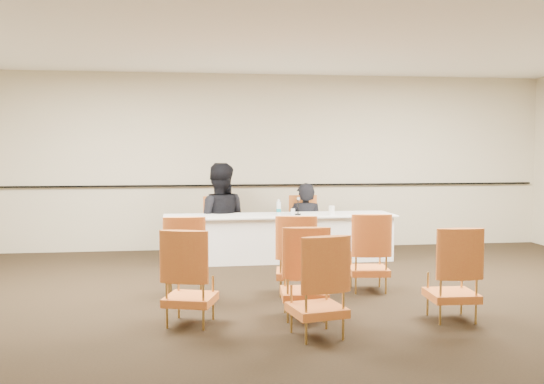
{
  "coord_description": "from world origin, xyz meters",
  "views": [
    {
      "loc": [
        -1.23,
        -6.38,
        1.71
      ],
      "look_at": [
        -0.04,
        2.6,
        1.07
      ],
      "focal_mm": 40.0,
      "sensor_mm": 36.0,
      "label": 1
    }
  ],
  "objects_px": {
    "panel_table": "(280,238)",
    "aud_chair_back_left": "(190,276)",
    "microphone": "(298,206)",
    "water_bottle": "(279,207)",
    "aud_chair_front_mid": "(296,254)",
    "panelist_main": "(305,232)",
    "aud_chair_back_right": "(452,273)",
    "aud_chair_back_mid": "(304,271)",
    "drinking_glass": "(293,212)",
    "coffee_cup": "(332,210)",
    "aud_chair_front_left": "(185,256)",
    "aud_chair_extra": "(317,285)",
    "aud_chair_front_right": "(368,252)",
    "panelist_main_chair": "(305,225)",
    "panelist_second": "(219,223)",
    "panelist_second_chair": "(219,227)"
  },
  "relations": [
    {
      "from": "panel_table",
      "to": "aud_chair_back_left",
      "type": "relative_size",
      "value": 3.73
    },
    {
      "from": "panel_table",
      "to": "microphone",
      "type": "bearing_deg",
      "value": -16.05
    },
    {
      "from": "water_bottle",
      "to": "aud_chair_front_mid",
      "type": "distance_m",
      "value": 2.24
    },
    {
      "from": "panelist_main",
      "to": "aud_chair_back_right",
      "type": "height_order",
      "value": "panelist_main"
    },
    {
      "from": "water_bottle",
      "to": "aud_chair_back_mid",
      "type": "distance_m",
      "value": 3.23
    },
    {
      "from": "drinking_glass",
      "to": "aud_chair_back_right",
      "type": "height_order",
      "value": "aud_chair_back_right"
    },
    {
      "from": "aud_chair_back_right",
      "to": "coffee_cup",
      "type": "bearing_deg",
      "value": 100.38
    },
    {
      "from": "microphone",
      "to": "aud_chair_front_mid",
      "type": "height_order",
      "value": "microphone"
    },
    {
      "from": "aud_chair_front_mid",
      "to": "drinking_glass",
      "type": "bearing_deg",
      "value": 90.53
    },
    {
      "from": "panel_table",
      "to": "microphone",
      "type": "height_order",
      "value": "microphone"
    },
    {
      "from": "drinking_glass",
      "to": "aud_chair_front_left",
      "type": "bearing_deg",
      "value": -128.18
    },
    {
      "from": "aud_chair_back_mid",
      "to": "aud_chair_extra",
      "type": "distance_m",
      "value": 0.63
    },
    {
      "from": "aud_chair_front_right",
      "to": "aud_chair_back_mid",
      "type": "height_order",
      "value": "same"
    },
    {
      "from": "panelist_main",
      "to": "microphone",
      "type": "relative_size",
      "value": 6.07
    },
    {
      "from": "panelist_main_chair",
      "to": "aud_chair_back_mid",
      "type": "relative_size",
      "value": 1.0
    },
    {
      "from": "panelist_main_chair",
      "to": "aud_chair_extra",
      "type": "relative_size",
      "value": 1.0
    },
    {
      "from": "panelist_main",
      "to": "aud_chair_front_right",
      "type": "relative_size",
      "value": 1.71
    },
    {
      "from": "panelist_main",
      "to": "water_bottle",
      "type": "relative_size",
      "value": 6.89
    },
    {
      "from": "microphone",
      "to": "aud_chair_front_left",
      "type": "xyz_separation_m",
      "value": [
        -1.7,
        -2.05,
        -0.37
      ]
    },
    {
      "from": "panelist_main",
      "to": "panelist_second",
      "type": "height_order",
      "value": "panelist_second"
    },
    {
      "from": "microphone",
      "to": "panel_table",
      "type": "bearing_deg",
      "value": 177.71
    },
    {
      "from": "aud_chair_front_left",
      "to": "drinking_glass",
      "type": "bearing_deg",
      "value": 53.37
    },
    {
      "from": "microphone",
      "to": "coffee_cup",
      "type": "relative_size",
      "value": 1.91
    },
    {
      "from": "panelist_main_chair",
      "to": "aud_chair_front_left",
      "type": "distance_m",
      "value": 3.29
    },
    {
      "from": "microphone",
      "to": "panelist_second_chair",
      "type": "bearing_deg",
      "value": 166.11
    },
    {
      "from": "aud_chair_front_right",
      "to": "aud_chair_back_right",
      "type": "xyz_separation_m",
      "value": [
        0.47,
        -1.33,
        0.0
      ]
    },
    {
      "from": "coffee_cup",
      "to": "aud_chair_extra",
      "type": "distance_m",
      "value": 3.84
    },
    {
      "from": "panel_table",
      "to": "panelist_main",
      "type": "xyz_separation_m",
      "value": [
        0.5,
        0.55,
        -0.0
      ]
    },
    {
      "from": "aud_chair_back_mid",
      "to": "aud_chair_back_right",
      "type": "height_order",
      "value": "same"
    },
    {
      "from": "panelist_main_chair",
      "to": "aud_chair_back_mid",
      "type": "height_order",
      "value": "same"
    },
    {
      "from": "panelist_second",
      "to": "aud_chair_extra",
      "type": "bearing_deg",
      "value": 105.07
    },
    {
      "from": "coffee_cup",
      "to": "aud_chair_back_left",
      "type": "bearing_deg",
      "value": -124.32
    },
    {
      "from": "panel_table",
      "to": "aud_chair_front_left",
      "type": "relative_size",
      "value": 3.73
    },
    {
      "from": "panelist_main_chair",
      "to": "microphone",
      "type": "relative_size",
      "value": 3.54
    },
    {
      "from": "aud_chair_back_left",
      "to": "aud_chair_back_right",
      "type": "distance_m",
      "value": 2.61
    },
    {
      "from": "water_bottle",
      "to": "drinking_glass",
      "type": "distance_m",
      "value": 0.23
    },
    {
      "from": "panelist_main",
      "to": "aud_chair_front_left",
      "type": "xyz_separation_m",
      "value": [
        -1.93,
        -2.67,
        0.12
      ]
    },
    {
      "from": "water_bottle",
      "to": "aud_chair_front_left",
      "type": "distance_m",
      "value": 2.58
    },
    {
      "from": "aud_chair_back_left",
      "to": "aud_chair_back_mid",
      "type": "xyz_separation_m",
      "value": [
        1.14,
        0.08,
        0.0
      ]
    },
    {
      "from": "microphone",
      "to": "aud_chair_front_mid",
      "type": "distance_m",
      "value": 2.2
    },
    {
      "from": "coffee_cup",
      "to": "aud_chair_front_left",
      "type": "xyz_separation_m",
      "value": [
        -2.21,
        -1.99,
        -0.3
      ]
    },
    {
      "from": "panel_table",
      "to": "water_bottle",
      "type": "bearing_deg",
      "value": 152.43
    },
    {
      "from": "coffee_cup",
      "to": "aud_chair_front_mid",
      "type": "height_order",
      "value": "aud_chair_front_mid"
    },
    {
      "from": "panel_table",
      "to": "aud_chair_back_right",
      "type": "distance_m",
      "value": 3.68
    },
    {
      "from": "panelist_main",
      "to": "water_bottle",
      "type": "height_order",
      "value": "panelist_main"
    },
    {
      "from": "drinking_glass",
      "to": "aud_chair_front_mid",
      "type": "bearing_deg",
      "value": -98.53
    },
    {
      "from": "aud_chair_extra",
      "to": "panelist_second",
      "type": "bearing_deg",
      "value": 87.44
    },
    {
      "from": "aud_chair_front_right",
      "to": "aud_chair_extra",
      "type": "xyz_separation_m",
      "value": [
        -0.99,
        -1.69,
        0.0
      ]
    },
    {
      "from": "microphone",
      "to": "aud_chair_front_right",
      "type": "distance_m",
      "value": 2.15
    },
    {
      "from": "panel_table",
      "to": "aud_chair_front_right",
      "type": "xyz_separation_m",
      "value": [
        0.77,
        -2.14,
        0.12
      ]
    }
  ]
}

